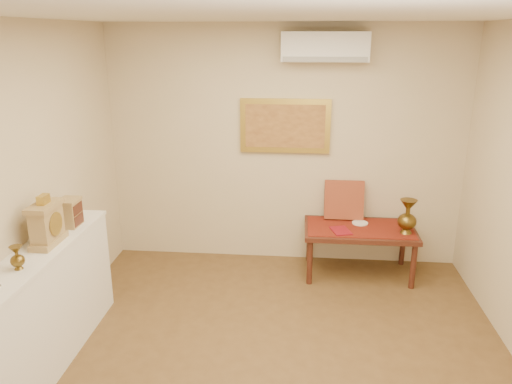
# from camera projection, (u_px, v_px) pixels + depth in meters

# --- Properties ---
(floor) EXTENTS (4.50, 4.50, 0.00)m
(floor) POSITION_uv_depth(u_px,v_px,m) (271.00, 378.00, 3.92)
(floor) COLOR brown
(floor) RESTS_ON ground
(ceiling) EXTENTS (4.50, 4.50, 0.00)m
(ceiling) POSITION_uv_depth(u_px,v_px,m) (275.00, 14.00, 3.09)
(ceiling) COLOR silver
(ceiling) RESTS_ON ground
(wall_back) EXTENTS (4.00, 0.02, 2.70)m
(wall_back) POSITION_uv_depth(u_px,v_px,m) (285.00, 147.00, 5.64)
(wall_back) COLOR beige
(wall_back) RESTS_ON ground
(wall_left) EXTENTS (0.02, 4.50, 2.70)m
(wall_left) POSITION_uv_depth(u_px,v_px,m) (3.00, 208.00, 3.68)
(wall_left) COLOR beige
(wall_left) RESTS_ON ground
(brass_urn_small) EXTENTS (0.10, 0.10, 0.23)m
(brass_urn_small) POSITION_uv_depth(u_px,v_px,m) (17.00, 254.00, 3.52)
(brass_urn_small) COLOR brown
(brass_urn_small) RESTS_ON display_ledge
(table_cloth) EXTENTS (1.14, 0.59, 0.01)m
(table_cloth) POSITION_uv_depth(u_px,v_px,m) (360.00, 228.00, 5.46)
(table_cloth) COLOR maroon
(table_cloth) RESTS_ON low_table
(brass_urn_tall) EXTENTS (0.20, 0.20, 0.45)m
(brass_urn_tall) POSITION_uv_depth(u_px,v_px,m) (408.00, 213.00, 5.23)
(brass_urn_tall) COLOR brown
(brass_urn_tall) RESTS_ON table_cloth
(plate) EXTENTS (0.18, 0.18, 0.01)m
(plate) POSITION_uv_depth(u_px,v_px,m) (360.00, 223.00, 5.56)
(plate) COLOR white
(plate) RESTS_ON table_cloth
(menu) EXTENTS (0.24, 0.29, 0.01)m
(menu) POSITION_uv_depth(u_px,v_px,m) (341.00, 231.00, 5.34)
(menu) COLOR maroon
(menu) RESTS_ON table_cloth
(cushion) EXTENTS (0.44, 0.19, 0.45)m
(cushion) POSITION_uv_depth(u_px,v_px,m) (344.00, 200.00, 5.66)
(cushion) COLOR maroon
(cushion) RESTS_ON table_cloth
(display_ledge) EXTENTS (0.37, 2.02, 0.98)m
(display_ledge) POSITION_uv_depth(u_px,v_px,m) (41.00, 312.00, 3.93)
(display_ledge) COLOR white
(display_ledge) RESTS_ON floor
(mantel_clock) EXTENTS (0.17, 0.36, 0.41)m
(mantel_clock) POSITION_uv_depth(u_px,v_px,m) (47.00, 223.00, 3.92)
(mantel_clock) COLOR tan
(mantel_clock) RESTS_ON display_ledge
(wooden_chest) EXTENTS (0.16, 0.21, 0.24)m
(wooden_chest) POSITION_uv_depth(u_px,v_px,m) (70.00, 212.00, 4.32)
(wooden_chest) COLOR tan
(wooden_chest) RESTS_ON display_ledge
(low_table) EXTENTS (1.20, 0.70, 0.55)m
(low_table) POSITION_uv_depth(u_px,v_px,m) (359.00, 233.00, 5.48)
(low_table) COLOR #492016
(low_table) RESTS_ON floor
(painting) EXTENTS (1.00, 0.06, 0.60)m
(painting) POSITION_uv_depth(u_px,v_px,m) (285.00, 126.00, 5.54)
(painting) COLOR gold
(painting) RESTS_ON wall_back
(ac_unit) EXTENTS (0.90, 0.25, 0.30)m
(ac_unit) POSITION_uv_depth(u_px,v_px,m) (325.00, 47.00, 5.14)
(ac_unit) COLOR silver
(ac_unit) RESTS_ON wall_back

